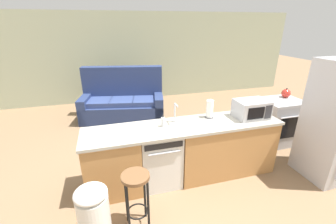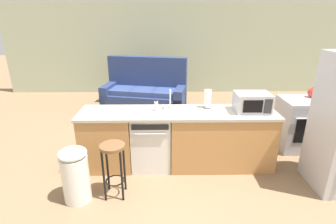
# 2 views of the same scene
# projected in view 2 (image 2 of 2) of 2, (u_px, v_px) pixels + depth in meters

# --- Properties ---
(ground_plane) EXTENTS (24.00, 24.00, 0.00)m
(ground_plane) POSITION_uv_depth(u_px,v_px,m) (168.00, 164.00, 4.19)
(ground_plane) COLOR #896B4C
(wall_back) EXTENTS (10.00, 0.06, 2.60)m
(wall_back) POSITION_uv_depth(u_px,v_px,m) (176.00, 49.00, 7.67)
(wall_back) COLOR #A8B293
(wall_back) RESTS_ON ground_plane
(kitchen_counter) EXTENTS (2.94, 0.66, 0.90)m
(kitchen_counter) POSITION_uv_depth(u_px,v_px,m) (183.00, 141.00, 4.05)
(kitchen_counter) COLOR #B77F47
(kitchen_counter) RESTS_ON ground_plane
(dishwasher) EXTENTS (0.58, 0.61, 0.84)m
(dishwasher) POSITION_uv_depth(u_px,v_px,m) (152.00, 141.00, 4.04)
(dishwasher) COLOR silver
(dishwasher) RESTS_ON ground_plane
(stove_range) EXTENTS (0.76, 0.68, 0.90)m
(stove_range) POSITION_uv_depth(u_px,v_px,m) (301.00, 124.00, 4.58)
(stove_range) COLOR #A8AAB2
(stove_range) RESTS_ON ground_plane
(microwave) EXTENTS (0.50, 0.37, 0.28)m
(microwave) POSITION_uv_depth(u_px,v_px,m) (252.00, 102.00, 3.84)
(microwave) COLOR #B7B7BC
(microwave) RESTS_ON kitchen_counter
(sink_faucet) EXTENTS (0.07, 0.18, 0.30)m
(sink_faucet) POSITION_uv_depth(u_px,v_px,m) (170.00, 100.00, 3.97)
(sink_faucet) COLOR silver
(sink_faucet) RESTS_ON kitchen_counter
(paper_towel_roll) EXTENTS (0.14, 0.14, 0.28)m
(paper_towel_roll) POSITION_uv_depth(u_px,v_px,m) (208.00, 99.00, 3.99)
(paper_towel_roll) COLOR #4C4C51
(paper_towel_roll) RESTS_ON kitchen_counter
(soap_bottle) EXTENTS (0.06, 0.06, 0.18)m
(soap_bottle) POSITION_uv_depth(u_px,v_px,m) (156.00, 106.00, 3.90)
(soap_bottle) COLOR silver
(soap_bottle) RESTS_ON kitchen_counter
(kettle) EXTENTS (0.21, 0.17, 0.19)m
(kettle) POSITION_uv_depth(u_px,v_px,m) (313.00, 93.00, 4.51)
(kettle) COLOR red
(kettle) RESTS_ON stove_range
(bar_stool) EXTENTS (0.32, 0.32, 0.74)m
(bar_stool) POSITION_uv_depth(u_px,v_px,m) (113.00, 159.00, 3.30)
(bar_stool) COLOR brown
(bar_stool) RESTS_ON ground_plane
(trash_bin) EXTENTS (0.35, 0.35, 0.74)m
(trash_bin) POSITION_uv_depth(u_px,v_px,m) (75.00, 174.00, 3.28)
(trash_bin) COLOR white
(trash_bin) RESTS_ON ground_plane
(couch) EXTENTS (2.14, 1.29, 1.27)m
(couch) POSITION_uv_depth(u_px,v_px,m) (146.00, 93.00, 6.60)
(couch) COLOR navy
(couch) RESTS_ON ground_plane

